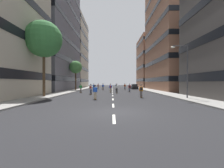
{
  "coord_description": "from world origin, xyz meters",
  "views": [
    {
      "loc": [
        -0.11,
        -10.72,
        2.05
      ],
      "look_at": [
        0.0,
        29.22,
        1.62
      ],
      "focal_mm": 24.93,
      "sensor_mm": 36.0,
      "label": 1
    }
  ],
  "objects_px": {
    "skater_8": "(95,91)",
    "parked_car_near": "(134,87)",
    "street_tree_mid": "(43,39)",
    "skater_1": "(103,86)",
    "skater_4": "(93,86)",
    "skater_11": "(110,87)",
    "skater_3": "(129,87)",
    "streetlamp_right": "(184,65)",
    "street_tree_near": "(75,67)",
    "skater_2": "(116,86)",
    "skater_10": "(90,88)",
    "skater_9": "(124,86)",
    "skater_0": "(141,90)",
    "skater_5": "(80,88)",
    "skater_7": "(98,86)",
    "skater_6": "(116,88)"
  },
  "relations": [
    {
      "from": "skater_3",
      "to": "skater_11",
      "type": "xyz_separation_m",
      "value": [
        -4.04,
        -1.2,
        0.0
      ]
    },
    {
      "from": "skater_7",
      "to": "skater_6",
      "type": "bearing_deg",
      "value": -73.79
    },
    {
      "from": "parked_car_near",
      "to": "skater_10",
      "type": "xyz_separation_m",
      "value": [
        -10.46,
        -21.16,
        0.32
      ]
    },
    {
      "from": "skater_7",
      "to": "skater_0",
      "type": "bearing_deg",
      "value": -72.58
    },
    {
      "from": "skater_2",
      "to": "skater_11",
      "type": "height_order",
      "value": "same"
    },
    {
      "from": "streetlamp_right",
      "to": "skater_0",
      "type": "bearing_deg",
      "value": 160.76
    },
    {
      "from": "skater_9",
      "to": "skater_10",
      "type": "distance_m",
      "value": 19.04
    },
    {
      "from": "parked_car_near",
      "to": "skater_2",
      "type": "height_order",
      "value": "skater_2"
    },
    {
      "from": "parked_car_near",
      "to": "street_tree_near",
      "type": "height_order",
      "value": "street_tree_near"
    },
    {
      "from": "street_tree_mid",
      "to": "skater_4",
      "type": "height_order",
      "value": "street_tree_mid"
    },
    {
      "from": "streetlamp_right",
      "to": "skater_0",
      "type": "height_order",
      "value": "streetlamp_right"
    },
    {
      "from": "skater_0",
      "to": "skater_10",
      "type": "bearing_deg",
      "value": 144.46
    },
    {
      "from": "skater_9",
      "to": "street_tree_mid",
      "type": "bearing_deg",
      "value": -120.06
    },
    {
      "from": "skater_1",
      "to": "skater_8",
      "type": "distance_m",
      "value": 22.74
    },
    {
      "from": "skater_6",
      "to": "skater_7",
      "type": "xyz_separation_m",
      "value": [
        -5.03,
        17.32,
        0.03
      ]
    },
    {
      "from": "skater_4",
      "to": "skater_7",
      "type": "height_order",
      "value": "same"
    },
    {
      "from": "street_tree_mid",
      "to": "skater_1",
      "type": "xyz_separation_m",
      "value": [
        6.99,
        20.07,
        -6.98
      ]
    },
    {
      "from": "skater_4",
      "to": "skater_11",
      "type": "xyz_separation_m",
      "value": [
        4.38,
        -7.87,
        0.03
      ]
    },
    {
      "from": "skater_7",
      "to": "skater_11",
      "type": "distance_m",
      "value": 15.21
    },
    {
      "from": "parked_car_near",
      "to": "skater_6",
      "type": "height_order",
      "value": "skater_6"
    },
    {
      "from": "skater_4",
      "to": "skater_0",
      "type": "bearing_deg",
      "value": -65.5
    },
    {
      "from": "skater_7",
      "to": "skater_11",
      "type": "height_order",
      "value": "same"
    },
    {
      "from": "skater_4",
      "to": "skater_11",
      "type": "relative_size",
      "value": 1.0
    },
    {
      "from": "street_tree_near",
      "to": "skater_11",
      "type": "height_order",
      "value": "street_tree_near"
    },
    {
      "from": "street_tree_near",
      "to": "skater_3",
      "type": "height_order",
      "value": "street_tree_near"
    },
    {
      "from": "skater_8",
      "to": "skater_4",
      "type": "bearing_deg",
      "value": 97.15
    },
    {
      "from": "skater_7",
      "to": "skater_8",
      "type": "bearing_deg",
      "value": -85.67
    },
    {
      "from": "parked_car_near",
      "to": "skater_4",
      "type": "relative_size",
      "value": 2.47
    },
    {
      "from": "skater_2",
      "to": "skater_9",
      "type": "height_order",
      "value": "same"
    },
    {
      "from": "skater_5",
      "to": "skater_9",
      "type": "bearing_deg",
      "value": 53.12
    },
    {
      "from": "skater_5",
      "to": "skater_7",
      "type": "height_order",
      "value": "same"
    },
    {
      "from": "skater_8",
      "to": "parked_car_near",
      "type": "bearing_deg",
      "value": 72.82
    },
    {
      "from": "skater_3",
      "to": "streetlamp_right",
      "type": "bearing_deg",
      "value": -69.61
    },
    {
      "from": "skater_2",
      "to": "skater_0",
      "type": "bearing_deg",
      "value": -81.81
    },
    {
      "from": "street_tree_near",
      "to": "skater_2",
      "type": "distance_m",
      "value": 11.59
    },
    {
      "from": "skater_3",
      "to": "skater_7",
      "type": "distance_m",
      "value": 15.65
    },
    {
      "from": "skater_8",
      "to": "skater_11",
      "type": "height_order",
      "value": "same"
    },
    {
      "from": "skater_6",
      "to": "skater_9",
      "type": "distance_m",
      "value": 14.82
    },
    {
      "from": "skater_10",
      "to": "skater_3",
      "type": "bearing_deg",
      "value": 42.97
    },
    {
      "from": "skater_0",
      "to": "street_tree_near",
      "type": "bearing_deg",
      "value": 124.63
    },
    {
      "from": "skater_9",
      "to": "skater_8",
      "type": "bearing_deg",
      "value": -102.69
    },
    {
      "from": "skater_1",
      "to": "skater_4",
      "type": "xyz_separation_m",
      "value": [
        -2.28,
        -1.66,
        0.0
      ]
    },
    {
      "from": "skater_0",
      "to": "skater_5",
      "type": "relative_size",
      "value": 1.0
    },
    {
      "from": "skater_0",
      "to": "street_tree_mid",
      "type": "bearing_deg",
      "value": 177.87
    },
    {
      "from": "skater_6",
      "to": "skater_5",
      "type": "bearing_deg",
      "value": 168.45
    },
    {
      "from": "skater_7",
      "to": "skater_10",
      "type": "height_order",
      "value": "same"
    },
    {
      "from": "skater_10",
      "to": "skater_5",
      "type": "bearing_deg",
      "value": 120.01
    },
    {
      "from": "skater_5",
      "to": "skater_11",
      "type": "bearing_deg",
      "value": 11.01
    },
    {
      "from": "streetlamp_right",
      "to": "skater_5",
      "type": "distance_m",
      "value": 19.35
    },
    {
      "from": "skater_2",
      "to": "skater_9",
      "type": "bearing_deg",
      "value": 52.85
    }
  ]
}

